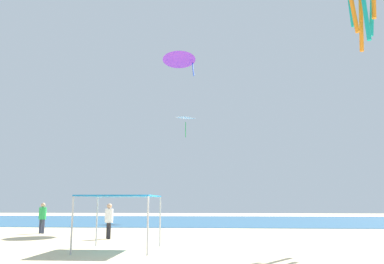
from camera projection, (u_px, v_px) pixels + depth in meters
The scene contains 7 objects.
ground at pixel (176, 255), 15.08m from camera, with size 110.00×110.00×0.10m, color beige.
ocean_strip at pixel (205, 220), 41.93m from camera, with size 110.00×24.89×0.03m, color #28608C.
canopy_tent at pixel (121, 198), 16.50m from camera, with size 2.95×3.11×2.21m.
person_near_tent at pixel (109, 218), 21.29m from camera, with size 0.44×0.46×1.85m.
person_leftmost at pixel (43, 215), 24.98m from camera, with size 0.45×0.45×1.89m.
kite_diamond_white at pixel (186, 119), 41.98m from camera, with size 2.19×2.19×2.21m.
kite_delta_purple at pixel (179, 57), 32.00m from camera, with size 3.07×3.10×2.22m.
Camera 1 is at (1.72, -15.58, 1.93)m, focal length 37.21 mm.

